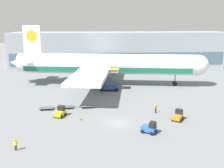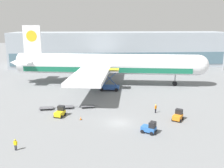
% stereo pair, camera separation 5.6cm
% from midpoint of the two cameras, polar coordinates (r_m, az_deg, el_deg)
% --- Properties ---
extents(ground_plane, '(400.00, 400.00, 0.00)m').
position_cam_midpoint_polar(ground_plane, '(45.65, 1.50, -8.83)').
color(ground_plane, slate).
extents(terminal_building, '(90.00, 18.20, 14.00)m').
position_cam_midpoint_polar(terminal_building, '(108.19, 2.03, 8.07)').
color(terminal_building, '#9EA8B2').
rests_on(terminal_building, ground_plane).
extents(airplane_main, '(57.75, 48.66, 17.00)m').
position_cam_midpoint_polar(airplane_main, '(72.68, -1.81, 4.43)').
color(airplane_main, white).
rests_on(airplane_main, ground_plane).
extents(scissor_lift_loader, '(5.62, 4.10, 5.77)m').
position_cam_midpoint_polar(scissor_lift_loader, '(66.91, -0.54, 0.43)').
color(scissor_lift_loader, '#284C99').
rests_on(scissor_lift_loader, ground_plane).
extents(baggage_tug_foreground, '(2.81, 2.61, 2.00)m').
position_cam_midpoint_polar(baggage_tug_foreground, '(41.75, 8.64, -9.90)').
color(baggage_tug_foreground, '#2D66B7').
rests_on(baggage_tug_foreground, ground_plane).
extents(baggage_tug_mid, '(2.30, 2.77, 2.00)m').
position_cam_midpoint_polar(baggage_tug_mid, '(49.30, -11.72, -6.30)').
color(baggage_tug_mid, yellow).
rests_on(baggage_tug_mid, ground_plane).
extents(baggage_tug_far, '(2.62, 2.81, 2.00)m').
position_cam_midpoint_polar(baggage_tug_far, '(48.07, 14.89, -7.01)').
color(baggage_tug_far, orange).
rests_on(baggage_tug_far, ground_plane).
extents(baggage_dolly_lead, '(3.74, 1.65, 0.48)m').
position_cam_midpoint_polar(baggage_dolly_lead, '(53.84, -14.74, -5.30)').
color(baggage_dolly_lead, '#56565B').
rests_on(baggage_dolly_lead, ground_plane).
extents(baggage_dolly_second, '(3.74, 1.65, 0.48)m').
position_cam_midpoint_polar(baggage_dolly_second, '(53.70, -10.34, -5.11)').
color(baggage_dolly_second, '#56565B').
rests_on(baggage_dolly_second, ground_plane).
extents(baggage_dolly_third, '(3.74, 1.65, 0.48)m').
position_cam_midpoint_polar(baggage_dolly_third, '(53.54, -5.61, -5.01)').
color(baggage_dolly_third, '#56565B').
rests_on(baggage_dolly_third, ground_plane).
extents(ground_crew_near, '(0.48, 0.39, 1.79)m').
position_cam_midpoint_polar(ground_crew_near, '(50.84, 9.98, -5.38)').
color(ground_crew_near, black).
rests_on(ground_crew_near, ground_plane).
extents(ground_crew_far, '(0.57, 0.26, 1.72)m').
position_cam_midpoint_polar(ground_crew_far, '(38.49, -21.17, -12.62)').
color(ground_crew_far, black).
rests_on(ground_crew_far, ground_plane).
extents(traffic_cone_near, '(0.40, 0.40, 0.66)m').
position_cam_midpoint_polar(traffic_cone_near, '(47.20, -7.14, -7.74)').
color(traffic_cone_near, black).
rests_on(traffic_cone_near, ground_plane).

